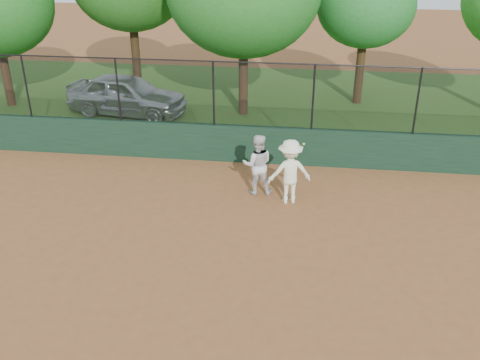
# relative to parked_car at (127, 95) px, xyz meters

# --- Properties ---
(ground) EXTENTS (80.00, 80.00, 0.00)m
(ground) POSITION_rel_parked_car_xyz_m (4.67, -10.01, -0.79)
(ground) COLOR brown
(ground) RESTS_ON ground
(back_wall) EXTENTS (26.00, 0.20, 1.20)m
(back_wall) POSITION_rel_parked_car_xyz_m (4.67, -4.01, -0.19)
(back_wall) COLOR #183522
(back_wall) RESTS_ON ground
(grass_strip) EXTENTS (36.00, 12.00, 0.01)m
(grass_strip) POSITION_rel_parked_car_xyz_m (4.67, 1.99, -0.79)
(grass_strip) COLOR #2C561B
(grass_strip) RESTS_ON ground
(parked_car) EXTENTS (4.89, 2.57, 1.59)m
(parked_car) POSITION_rel_parked_car_xyz_m (0.00, 0.00, 0.00)
(parked_car) COLOR #B4B9BE
(parked_car) RESTS_ON ground
(player_second) EXTENTS (0.92, 0.76, 1.73)m
(player_second) POSITION_rel_parked_car_xyz_m (5.73, -6.10, 0.07)
(player_second) COLOR silver
(player_second) RESTS_ON ground
(player_main) EXTENTS (1.29, 0.95, 1.80)m
(player_main) POSITION_rel_parked_car_xyz_m (6.64, -6.52, 0.11)
(player_main) COLOR white
(player_main) RESTS_ON ground
(fence_assembly) EXTENTS (26.00, 0.06, 2.00)m
(fence_assembly) POSITION_rel_parked_car_xyz_m (4.64, -4.01, 1.44)
(fence_assembly) COLOR black
(fence_assembly) RESTS_ON back_wall
(tree_3) EXTENTS (3.85, 3.50, 5.62)m
(tree_3) POSITION_rel_parked_car_xyz_m (9.08, 2.64, 3.15)
(tree_3) COLOR #402A15
(tree_3) RESTS_ON ground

